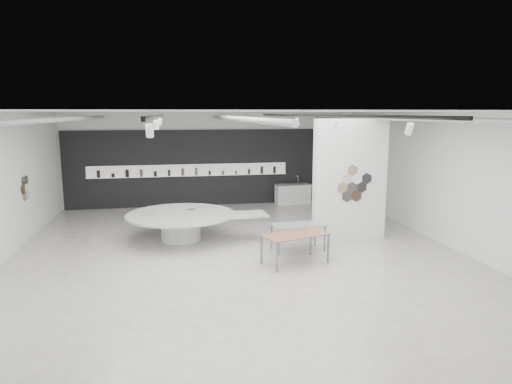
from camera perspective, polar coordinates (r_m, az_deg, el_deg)
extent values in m
cube|color=beige|center=(12.40, -2.15, -7.87)|extent=(12.00, 14.00, 0.01)
cube|color=silver|center=(11.81, -2.27, 10.03)|extent=(12.00, 14.00, 0.01)
cube|color=white|center=(18.86, -5.33, 4.13)|extent=(12.00, 0.01, 3.80)
cube|color=white|center=(5.32, 9.07, -10.83)|extent=(12.00, 0.01, 3.80)
cube|color=white|center=(14.12, 22.67, 1.50)|extent=(0.01, 14.00, 3.80)
cylinder|color=#939396|center=(12.44, -22.37, 8.45)|extent=(0.12, 12.00, 0.12)
cylinder|color=#939396|center=(12.30, -2.61, 9.16)|extent=(0.12, 12.00, 0.12)
cylinder|color=#939396|center=(13.54, 15.50, 8.88)|extent=(0.12, 12.00, 0.12)
cube|color=black|center=(11.69, -12.15, 9.31)|extent=(0.05, 13.00, 0.06)
cylinder|color=white|center=(6.69, -13.15, 7.48)|extent=(0.11, 0.18, 0.21)
cylinder|color=white|center=(9.99, -12.36, 8.21)|extent=(0.11, 0.18, 0.21)
cylinder|color=white|center=(13.29, -11.95, 8.58)|extent=(0.11, 0.18, 0.21)
cylinder|color=white|center=(16.59, -11.71, 8.80)|extent=(0.11, 0.18, 0.21)
cube|color=black|center=(12.26, 7.15, 9.47)|extent=(0.05, 13.00, 0.06)
cylinder|color=white|center=(7.65, 18.62, 7.49)|extent=(0.11, 0.18, 0.21)
cylinder|color=white|center=(10.65, 9.92, 8.38)|extent=(0.11, 0.18, 0.21)
cylinder|color=white|center=(13.79, 5.10, 8.79)|extent=(0.11, 0.18, 0.21)
cylinder|color=white|center=(17.00, 2.07, 9.02)|extent=(0.11, 0.18, 0.21)
cylinder|color=#8B7455|center=(15.01, -26.90, -0.49)|extent=(0.03, 0.28, 0.28)
cylinder|color=white|center=(15.25, -26.63, -0.32)|extent=(0.03, 0.28, 0.28)
cylinder|color=beige|center=(15.09, -26.83, 0.46)|extent=(0.03, 0.28, 0.28)
cylinder|color=#3F2B1F|center=(14.85, -27.11, 0.29)|extent=(0.03, 0.28, 0.28)
cylinder|color=black|center=(14.94, -27.04, 1.25)|extent=(0.03, 0.28, 0.28)
cylinder|color=black|center=(15.19, -26.77, 1.39)|extent=(0.03, 0.28, 0.28)
cube|color=black|center=(18.83, -5.29, 3.05)|extent=(11.80, 0.10, 3.10)
cube|color=white|center=(18.71, -8.32, 2.73)|extent=(8.00, 0.06, 0.46)
cube|color=white|center=(18.68, -8.30, 2.02)|extent=(8.00, 0.18, 0.02)
cylinder|color=black|center=(18.85, -19.09, 2.13)|extent=(0.13, 0.13, 0.29)
cylinder|color=black|center=(18.79, -17.44, 1.99)|extent=(0.13, 0.13, 0.15)
cylinder|color=black|center=(18.72, -15.80, 2.27)|extent=(0.14, 0.14, 0.30)
cylinder|color=brown|center=(18.68, -14.15, 2.32)|extent=(0.12, 0.12, 0.29)
cylinder|color=black|center=(18.66, -12.48, 2.25)|extent=(0.12, 0.12, 0.21)
cylinder|color=black|center=(18.65, -10.81, 2.36)|extent=(0.10, 0.10, 0.25)
cylinder|color=brown|center=(18.65, -9.14, 2.49)|extent=(0.12, 0.12, 0.30)
cylinder|color=brown|center=(18.67, -7.48, 2.56)|extent=(0.10, 0.10, 0.31)
cylinder|color=black|center=(18.71, -5.81, 2.39)|extent=(0.09, 0.09, 0.17)
cylinder|color=brown|center=(18.77, -4.16, 2.42)|extent=(0.10, 0.10, 0.16)
cylinder|color=brown|center=(18.83, -2.52, 2.45)|extent=(0.09, 0.09, 0.15)
cylinder|color=black|center=(18.91, -0.89, 2.58)|extent=(0.09, 0.09, 0.21)
cylinder|color=black|center=(19.00, 0.73, 2.77)|extent=(0.11, 0.11, 0.31)
cylinder|color=black|center=(19.12, 2.33, 2.78)|extent=(0.11, 0.11, 0.29)
cube|color=white|center=(13.85, 11.65, 1.49)|extent=(2.20, 0.35, 3.60)
cylinder|color=black|center=(13.71, 11.92, 0.55)|extent=(0.34, 0.03, 0.34)
cylinder|color=black|center=(13.82, 13.06, 0.58)|extent=(0.34, 0.03, 0.34)
cylinder|color=#8B7455|center=(13.60, 10.76, 0.51)|extent=(0.34, 0.03, 0.34)
cylinder|color=white|center=(13.73, 12.53, 1.63)|extent=(0.34, 0.03, 0.34)
cylinder|color=beige|center=(13.61, 11.38, 1.60)|extent=(0.34, 0.03, 0.34)
cylinder|color=#3F2B1F|center=(13.81, 12.45, -0.49)|extent=(0.34, 0.03, 0.34)
cylinder|color=black|center=(13.70, 11.30, -0.54)|extent=(0.34, 0.03, 0.34)
cylinder|color=black|center=(13.85, 13.66, 1.65)|extent=(0.34, 0.03, 0.34)
cylinder|color=#8B7455|center=(13.64, 11.99, 2.69)|extent=(0.34, 0.03, 0.34)
cylinder|color=white|center=(13.53, 10.83, 2.67)|extent=(0.34, 0.03, 0.34)
cylinder|color=white|center=(13.86, -9.36, -4.43)|extent=(1.21, 1.21, 0.76)
cylinder|color=#B6B5AC|center=(13.76, -9.41, -2.78)|extent=(3.35, 3.35, 0.05)
cube|color=#B6B5AC|center=(13.55, -1.70, -2.84)|extent=(1.47, 0.95, 0.05)
cube|color=#8B7455|center=(13.73, -13.14, -2.80)|extent=(0.23, 0.17, 0.01)
cube|color=#3F2B1F|center=(14.30, -8.12, -2.14)|extent=(0.23, 0.17, 0.01)
cube|color=#895A46|center=(11.56, 4.93, -5.33)|extent=(1.80, 1.30, 0.03)
cube|color=slate|center=(10.96, 2.64, -8.23)|extent=(0.05, 0.05, 0.73)
cube|color=slate|center=(11.56, 0.68, -7.26)|extent=(0.05, 0.05, 0.73)
cube|color=slate|center=(11.83, 9.02, -6.98)|extent=(0.05, 0.05, 0.73)
cube|color=slate|center=(12.38, 6.89, -6.16)|extent=(0.05, 0.05, 0.73)
cube|color=gray|center=(12.68, 5.28, -4.11)|extent=(1.49, 0.87, 0.03)
cube|color=slate|center=(12.26, 2.91, -6.35)|extent=(0.04, 0.04, 0.70)
cube|color=slate|center=(12.83, 1.94, -5.60)|extent=(0.04, 0.04, 0.70)
cube|color=slate|center=(12.76, 8.59, -5.79)|extent=(0.04, 0.04, 0.70)
cube|color=slate|center=(13.31, 7.42, -5.10)|extent=(0.04, 0.04, 0.70)
cube|color=white|center=(19.15, 4.63, -0.29)|extent=(1.48, 0.64, 0.81)
cube|color=gray|center=(19.08, 4.64, 0.95)|extent=(1.52, 0.68, 0.03)
cylinder|color=silver|center=(19.27, 5.28, 1.56)|extent=(0.02, 0.02, 0.32)
cylinder|color=silver|center=(19.22, 5.08, 2.00)|extent=(0.15, 0.03, 0.02)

